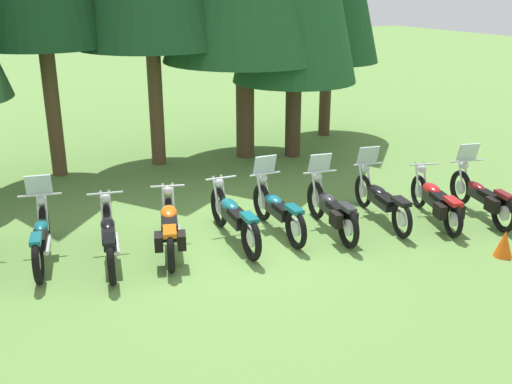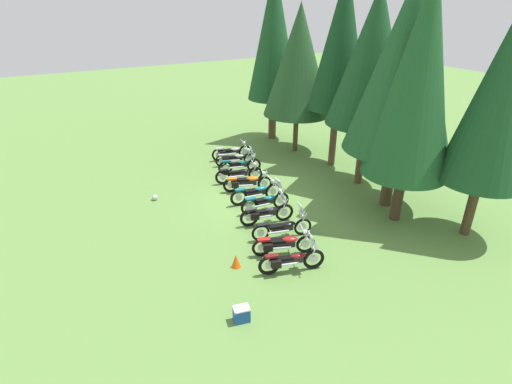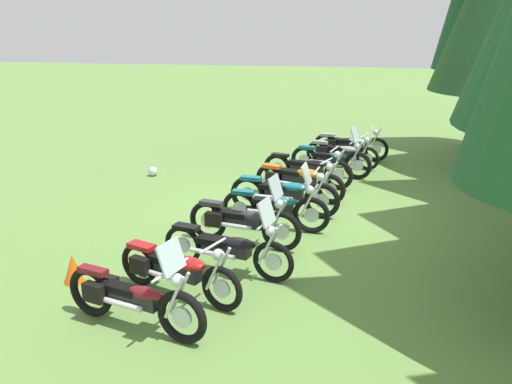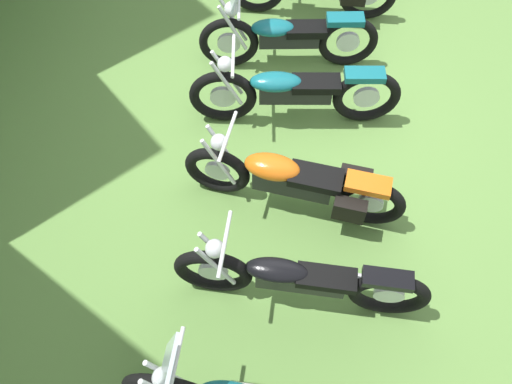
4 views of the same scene
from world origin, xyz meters
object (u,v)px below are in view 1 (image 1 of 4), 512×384
(motorcycle_2, at_px, (41,237))
(motorcycle_4, at_px, (170,227))
(motorcycle_10, at_px, (482,196))
(traffic_cone, at_px, (504,244))
(motorcycle_6, at_px, (278,209))
(motorcycle_5, at_px, (234,217))
(motorcycle_3, at_px, (109,237))
(motorcycle_7, at_px, (332,209))
(motorcycle_9, at_px, (437,200))
(motorcycle_8, at_px, (381,199))

(motorcycle_2, relative_size, motorcycle_4, 0.99)
(motorcycle_10, xyz_separation_m, traffic_cone, (-1.11, -1.46, -0.22))
(motorcycle_6, bearing_deg, motorcycle_5, 92.68)
(motorcycle_2, height_order, motorcycle_5, motorcycle_2)
(motorcycle_3, bearing_deg, motorcycle_6, -81.76)
(motorcycle_2, xyz_separation_m, traffic_cone, (7.00, -3.72, -0.22))
(traffic_cone, bearing_deg, motorcycle_5, 142.59)
(motorcycle_2, xyz_separation_m, motorcycle_7, (5.03, -1.39, 0.01))
(traffic_cone, bearing_deg, motorcycle_9, 85.40)
(motorcycle_2, distance_m, motorcycle_6, 4.22)
(motorcycle_2, xyz_separation_m, motorcycle_3, (1.00, -0.55, -0.01))
(motorcycle_4, height_order, motorcycle_10, motorcycle_10)
(motorcycle_3, height_order, motorcycle_5, motorcycle_5)
(motorcycle_3, bearing_deg, motorcycle_2, 75.90)
(motorcycle_5, xyz_separation_m, motorcycle_6, (0.90, -0.05, -0.00))
(motorcycle_7, bearing_deg, motorcycle_8, -77.50)
(motorcycle_9, bearing_deg, motorcycle_4, 96.57)
(motorcycle_6, bearing_deg, motorcycle_3, 89.57)
(motorcycle_5, height_order, motorcycle_10, motorcycle_10)
(motorcycle_2, distance_m, motorcycle_7, 5.22)
(motorcycle_8, bearing_deg, motorcycle_3, 94.65)
(motorcycle_9, bearing_deg, motorcycle_3, 97.64)
(motorcycle_2, height_order, motorcycle_8, motorcycle_2)
(motorcycle_4, relative_size, motorcycle_8, 0.96)
(motorcycle_8, height_order, motorcycle_10, motorcycle_10)
(motorcycle_10, height_order, traffic_cone, motorcycle_10)
(motorcycle_6, bearing_deg, motorcycle_7, -113.37)
(motorcycle_4, relative_size, motorcycle_10, 1.00)
(motorcycle_8, distance_m, motorcycle_10, 2.07)
(motorcycle_5, bearing_deg, motorcycle_7, -100.22)
(motorcycle_2, bearing_deg, motorcycle_9, -90.59)
(motorcycle_2, xyz_separation_m, motorcycle_6, (4.13, -0.89, 0.01))
(motorcycle_7, bearing_deg, motorcycle_6, 72.86)
(motorcycle_2, distance_m, motorcycle_8, 6.38)
(motorcycle_3, height_order, motorcycle_6, motorcycle_6)
(motorcycle_6, distance_m, motorcycle_7, 1.03)
(motorcycle_8, height_order, motorcycle_9, motorcycle_8)
(motorcycle_4, bearing_deg, motorcycle_5, -76.66)
(traffic_cone, bearing_deg, motorcycle_7, 130.21)
(motorcycle_7, bearing_deg, motorcycle_2, 86.60)
(motorcycle_7, distance_m, traffic_cone, 3.06)
(motorcycle_6, height_order, motorcycle_9, motorcycle_6)
(motorcycle_7, relative_size, motorcycle_10, 1.00)
(motorcycle_10, bearing_deg, motorcycle_9, 89.68)
(motorcycle_7, height_order, motorcycle_10, motorcycle_7)
(motorcycle_7, bearing_deg, motorcycle_9, -93.31)
(motorcycle_8, bearing_deg, motorcycle_9, -109.29)
(motorcycle_6, bearing_deg, traffic_cone, -128.80)
(motorcycle_9, xyz_separation_m, traffic_cone, (-0.14, -1.75, -0.21))
(motorcycle_6, distance_m, motorcycle_8, 2.16)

